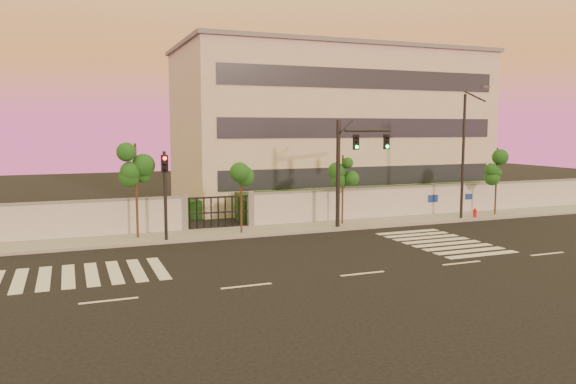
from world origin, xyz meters
The scene contains 14 objects.
ground centered at (0.00, 0.00, 0.00)m, with size 120.00×120.00×0.00m, color black.
sidewalk centered at (0.00, 10.50, 0.07)m, with size 60.00×3.00×0.15m, color gray.
perimeter_wall centered at (0.10, 12.00, 1.07)m, with size 60.00×0.36×2.20m.
hedge_row centered at (1.17, 14.74, 0.82)m, with size 41.00×4.25×1.80m.
institutional_building centered at (9.00, 21.99, 6.16)m, with size 24.40×12.40×12.25m.
road_markings centered at (-1.58, 3.76, 0.01)m, with size 57.00×7.62×0.02m.
street_tree_c centered at (-7.77, 10.65, 3.81)m, with size 1.60×1.27×5.18m.
street_tree_d centered at (-2.18, 9.96, 2.99)m, with size 1.38×1.10×4.07m.
street_tree_e centered at (4.44, 10.55, 3.21)m, with size 1.37×1.09×4.36m.
street_tree_f centered at (15.82, 10.10, 3.44)m, with size 1.48×1.18×4.68m.
traffic_signal_main centered at (4.49, 9.67, 4.08)m, with size 4.00×1.43×6.46m.
traffic_signal_secondary centered at (-6.48, 9.37, 3.04)m, with size 0.37×0.35×4.79m.
streetlight_east centered at (12.63, 9.47, 4.61)m, with size 0.51×2.05×8.53m.
fire_hydrant centered at (13.67, 9.54, 0.37)m, with size 0.30×0.28×0.74m.
Camera 1 is at (-11.13, -19.89, 5.95)m, focal length 35.00 mm.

